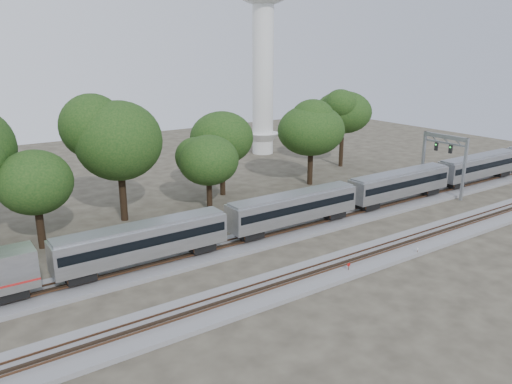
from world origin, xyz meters
TOP-DOWN VIEW (x-y plane):
  - ground at (0.00, 0.00)m, footprint 160.00×160.00m
  - track_far at (0.00, 6.00)m, footprint 160.00×5.00m
  - track_near at (0.00, -4.00)m, footprint 160.00×5.00m
  - train at (13.26, 6.00)m, footprint 103.30×2.94m
  - switch_stand_red at (1.75, -5.33)m, footprint 0.34×0.07m
  - switch_stand_white at (10.41, -6.25)m, footprint 0.27×0.12m
  - switch_lever at (7.73, -5.97)m, footprint 0.53×0.36m
  - signal_gantry at (30.81, 6.00)m, footprint 0.60×7.06m
  - tree_2 at (-20.19, 17.30)m, footprint 7.19×7.19m
  - tree_3 at (-10.03, 20.84)m, footprint 9.89×9.89m
  - tree_4 at (0.49, 18.57)m, footprint 6.61×6.61m
  - tree_5 at (5.35, 23.44)m, footprint 8.27×8.27m
  - tree_6 at (19.16, 20.72)m, footprint 8.45×8.45m
  - tree_7 at (31.43, 26.83)m, footprint 9.60×9.60m

SIDE VIEW (x-z plane):
  - ground at x=0.00m, z-range 0.00..0.00m
  - switch_lever at x=7.73m, z-range 0.00..0.30m
  - track_far at x=0.00m, z-range -0.16..0.57m
  - track_near at x=0.00m, z-range -0.16..0.57m
  - switch_stand_white at x=10.41m, z-range 0.12..0.99m
  - switch_stand_red at x=1.75m, z-range 0.15..1.23m
  - train at x=13.26m, z-range 0.90..5.24m
  - signal_gantry at x=30.81m, z-range 1.97..10.56m
  - tree_4 at x=0.49m, z-range 1.82..11.14m
  - tree_2 at x=-20.19m, z-range 1.98..12.12m
  - tree_5 at x=5.35m, z-range 2.29..13.94m
  - tree_6 at x=19.16m, z-range 2.34..14.25m
  - tree_7 at x=31.43m, z-range 2.67..16.20m
  - tree_3 at x=-10.03m, z-range 2.75..16.68m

